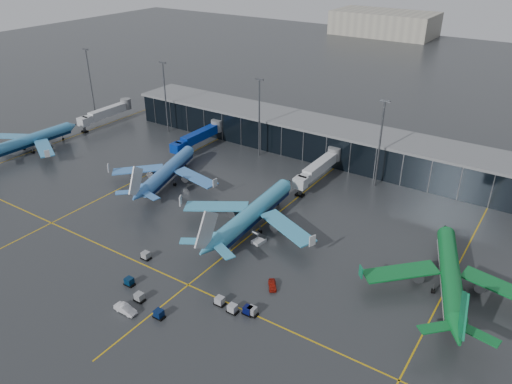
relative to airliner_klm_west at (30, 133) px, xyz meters
The scene contains 13 objects.
ground 81.69m from the airliner_klm_west, ahead, with size 600.00×600.00×0.00m, color #282B2D.
terminal_pier 95.00m from the airliner_klm_west, 31.93° to the left, with size 142.00×17.00×10.70m.
jet_bridges 55.31m from the airliner_klm_west, 34.40° to the left, with size 94.00×27.50×7.20m.
flood_masts 94.10m from the airliner_klm_west, 24.07° to the left, with size 203.00×0.50×25.50m.
taxi_lines 90.82m from the airliner_klm_west, ahead, with size 220.00×120.00×0.02m.
airliner_klm_west is the anchor object (origin of this frame).
airliner_arkefly 54.90m from the airliner_klm_west, ahead, with size 34.62×39.42×12.12m, color #4080D2, non-canonical shape.
airliner_klm_near 89.13m from the airliner_klm_west, ahead, with size 38.13×43.43×13.35m, color #3EA1CC, non-canonical shape.
airliner_aer_lingus 135.77m from the airliner_klm_west, ahead, with size 36.42×41.48×12.75m, color #0D6E2D, non-canonical shape.
baggage_carts 98.76m from the airliner_klm_west, 17.85° to the right, with size 32.33×14.07×1.70m.
mobile_airstair 94.41m from the airliner_klm_west, ahead, with size 2.71×3.53×3.45m.
service_van_red 107.29m from the airliner_klm_west, ahead, with size 1.57×3.90×1.33m, color #9A160B.
service_van_white 95.02m from the airliner_klm_west, 24.84° to the right, with size 1.71×4.89×1.61m, color silver.
Camera 1 is at (67.56, -76.21, 64.99)m, focal length 35.00 mm.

